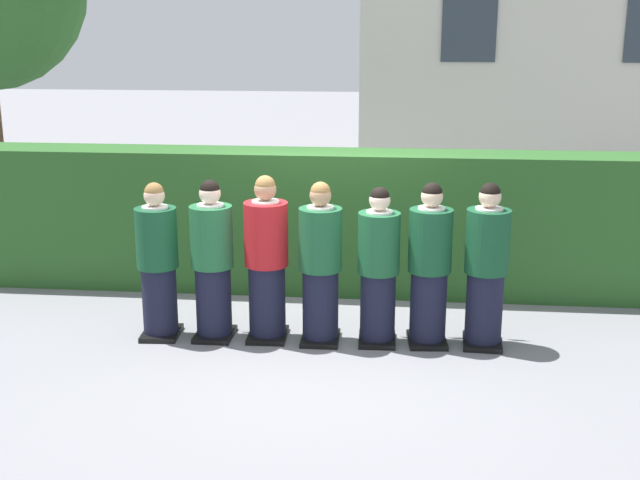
% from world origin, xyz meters
% --- Properties ---
extents(ground_plane, '(60.00, 60.00, 0.00)m').
position_xyz_m(ground_plane, '(0.00, 0.00, 0.00)').
color(ground_plane, slate).
extents(student_front_row_0, '(0.42, 0.48, 1.60)m').
position_xyz_m(student_front_row_0, '(-1.63, -0.04, 0.76)').
color(student_front_row_0, black).
rests_on(student_front_row_0, ground).
extents(student_front_row_1, '(0.42, 0.51, 1.63)m').
position_xyz_m(student_front_row_1, '(-1.08, -0.02, 0.78)').
color(student_front_row_1, black).
rests_on(student_front_row_1, ground).
extents(student_in_red_blazer, '(0.44, 0.49, 1.68)m').
position_xyz_m(student_in_red_blazer, '(-0.54, 0.02, 0.80)').
color(student_in_red_blazer, black).
rests_on(student_in_red_blazer, ground).
extents(student_front_row_3, '(0.43, 0.47, 1.64)m').
position_xyz_m(student_front_row_3, '(0.01, -0.02, 0.78)').
color(student_front_row_3, black).
rests_on(student_front_row_3, ground).
extents(student_front_row_4, '(0.41, 0.50, 1.59)m').
position_xyz_m(student_front_row_4, '(0.58, 0.01, 0.76)').
color(student_front_row_4, black).
rests_on(student_front_row_4, ground).
extents(student_front_row_5, '(0.43, 0.53, 1.64)m').
position_xyz_m(student_front_row_5, '(1.08, 0.04, 0.78)').
color(student_front_row_5, black).
rests_on(student_front_row_5, ground).
extents(student_front_row_6, '(0.43, 0.53, 1.65)m').
position_xyz_m(student_front_row_6, '(1.63, 0.04, 0.78)').
color(student_front_row_6, black).
rests_on(student_front_row_6, ground).
extents(hedge, '(9.22, 0.70, 1.67)m').
position_xyz_m(hedge, '(0.00, 1.65, 0.83)').
color(hedge, '#285623').
rests_on(hedge, ground).
extents(school_building_main, '(6.99, 4.69, 6.84)m').
position_xyz_m(school_building_main, '(3.32, 8.71, 3.51)').
color(school_building_main, beige).
rests_on(school_building_main, ground).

